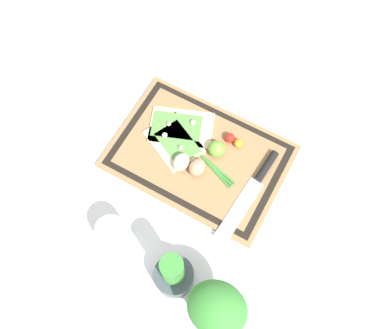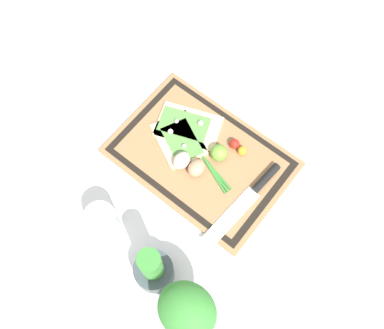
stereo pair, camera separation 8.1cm
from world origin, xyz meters
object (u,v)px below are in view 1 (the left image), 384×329
Objects in this scene: cherry_tomato_yellow at (239,143)px; herb_pot at (174,274)px; herb_glass at (216,310)px; pizza_slice_far at (175,141)px; knife at (258,180)px; egg_brown at (197,167)px; egg_pink at (181,162)px; lime at (217,149)px; pizza_slice_near at (180,127)px; sauce_jar at (114,235)px; cherry_tomato_red at (230,138)px.

cherry_tomato_yellow is 0.42m from herb_pot.
herb_pot is 0.14m from herb_glass.
pizza_slice_far is 0.26m from knife.
cherry_tomato_yellow is at bearing -37.40° from knife.
egg_brown is 0.05m from egg_pink.
cherry_tomato_yellow is at bearing -86.50° from herb_pot.
lime is at bearing -62.78° from herb_glass.
egg_pink is at bearing -48.87° from herb_glass.
pizza_slice_near reaches higher than knife.
herb_pot is at bearing 119.52° from pizza_slice_far.
knife is 1.45× the size of herb_glass.
sauce_jar reaches higher than cherry_tomato_yellow.
lime is 1.84× the size of cherry_tomato_yellow.
herb_glass reaches higher than pizza_slice_far.
pizza_slice_far is 6.58× the size of cherry_tomato_red.
herb_pot reaches higher than sauce_jar.
herb_pot is 0.96× the size of herb_glass.
pizza_slice_far is 0.08m from egg_pink.
knife is at bearing 148.72° from cherry_tomato_red.
pizza_slice_near is at bearing 13.32° from cherry_tomato_red.
egg_pink is 1.88× the size of cherry_tomato_red.
lime is at bearing -79.01° from herb_pot.
sauce_jar is (0.19, -0.01, -0.03)m from herb_pot.
egg_brown reaches higher than pizza_slice_far.
lime is 0.48× the size of sauce_jar.
cherry_tomato_yellow is 0.13× the size of herb_glass.
cherry_tomato_red reaches higher than pizza_slice_near.
egg_brown is at bearing -109.42° from sauce_jar.
sauce_jar is (0.26, 0.33, 0.02)m from knife.
sauce_jar is at bearing -4.42° from herb_pot.
cherry_tomato_yellow is at bearing -130.23° from egg_pink.
sauce_jar reaches higher than pizza_slice_far.
herb_pot is (-0.20, 0.38, 0.05)m from pizza_slice_near.
cherry_tomato_yellow is (-0.16, -0.08, 0.01)m from pizza_slice_far.
egg_brown is 0.29m from sauce_jar.
egg_brown is 1.13× the size of lime.
egg_brown is at bearing 74.13° from lime.
pizza_slice_near is 4.39× the size of lime.
lime is at bearing -129.31° from egg_pink.
cherry_tomato_yellow is at bearing -70.58° from herb_glass.
lime reaches higher than cherry_tomato_yellow.
herb_glass is at bearing 112.65° from cherry_tomato_red.
lime is (-0.13, 0.02, 0.02)m from pizza_slice_near.
egg_brown is at bearing -169.56° from egg_pink.
egg_pink is at bearing 133.35° from pizza_slice_far.
knife is at bearing -162.49° from egg_brown.
pizza_slice_near is 0.71× the size of knife.
cherry_tomato_red is 0.03m from cherry_tomato_yellow.
pizza_slice_near is at bearing -51.21° from herb_glass.
pizza_slice_far is 0.39m from herb_pot.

